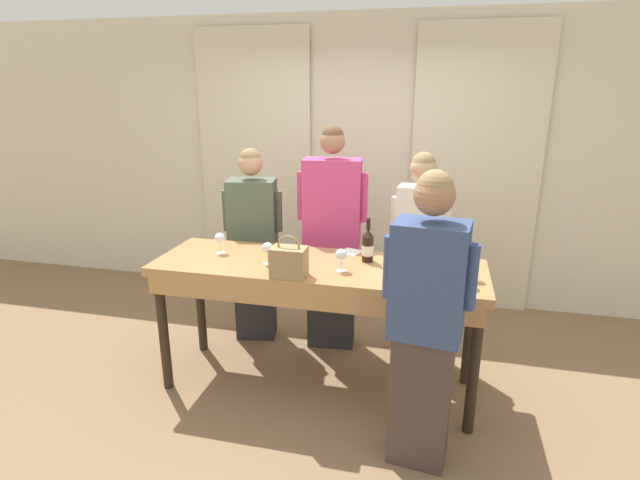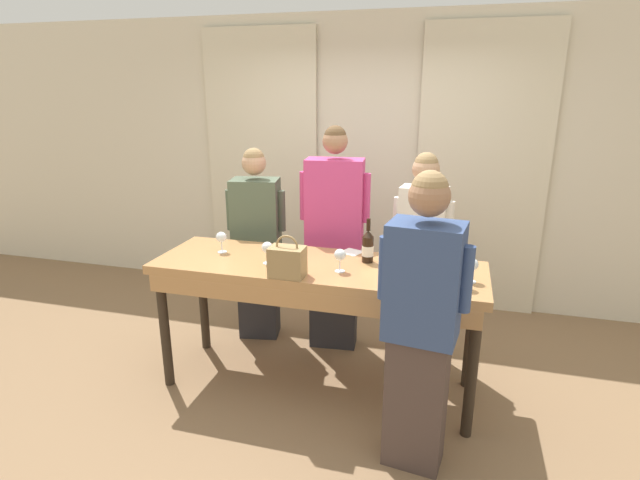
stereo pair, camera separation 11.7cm
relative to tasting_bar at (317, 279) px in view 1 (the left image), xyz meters
name	(u,v)px [view 1 (the left image)]	position (x,y,z in m)	size (l,w,h in m)	color
ground_plane	(318,384)	(0.00, 0.02, -0.85)	(18.00, 18.00, 0.00)	#846647
wall_back	(361,162)	(0.00, 1.83, 0.55)	(12.00, 0.06, 2.80)	beige
curtain_panel_left	(255,165)	(-1.10, 1.76, 0.49)	(1.19, 0.03, 2.69)	beige
curtain_panel_right	(474,173)	(1.10, 1.76, 0.49)	(1.19, 0.03, 2.69)	beige
tasting_bar	(317,279)	(0.00, 0.00, 0.00)	(2.28, 0.72, 0.96)	#B27F4C
wine_bottle	(368,246)	(0.33, 0.15, 0.21)	(0.08, 0.08, 0.31)	black
handbag	(289,262)	(-0.12, -0.26, 0.20)	(0.22, 0.15, 0.28)	#997A4C
wine_glass_front_left	(341,255)	(0.18, -0.08, 0.21)	(0.08, 0.08, 0.16)	white
wine_glass_front_mid	(467,269)	(0.98, -0.16, 0.21)	(0.08, 0.08, 0.16)	white
wine_glass_front_right	(393,247)	(0.50, 0.17, 0.21)	(0.08, 0.08, 0.16)	white
wine_glass_center_left	(220,239)	(-0.75, 0.07, 0.21)	(0.08, 0.08, 0.16)	white
wine_glass_center_mid	(473,263)	(1.02, -0.04, 0.21)	(0.08, 0.08, 0.16)	white
wine_glass_center_right	(267,249)	(-0.33, -0.06, 0.21)	(0.08, 0.08, 0.16)	white
napkin	(351,252)	(0.18, 0.33, 0.10)	(0.18, 0.18, 0.00)	white
guest_olive_jacket	(254,245)	(-0.71, 0.65, -0.01)	(0.50, 0.34, 1.66)	#28282D
guest_pink_top	(332,239)	(-0.04, 0.65, 0.09)	(0.57, 0.28, 1.85)	#28282D
guest_cream_sweater	(418,253)	(0.66, 0.65, 0.03)	(0.46, 0.24, 1.67)	brown
host_pouring	(426,322)	(0.76, -0.58, 0.04)	(0.50, 0.31, 1.73)	#473833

